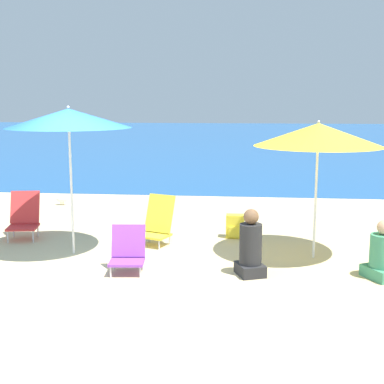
{
  "coord_description": "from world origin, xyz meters",
  "views": [
    {
      "loc": [
        1.92,
        -6.63,
        2.4
      ],
      "look_at": [
        1.09,
        1.33,
        1.0
      ],
      "focal_mm": 50.0,
      "sensor_mm": 36.0,
      "label": 1
    }
  ],
  "objects_px": {
    "person_seated_near": "(383,256)",
    "backpack_yellow": "(235,226)",
    "beach_chair_red": "(24,216)",
    "beach_umbrella_yellow": "(318,135)",
    "beach_chair_purple": "(128,251)",
    "seagull": "(62,199)",
    "beach_chair_yellow": "(157,222)",
    "beach_umbrella_blue": "(69,118)",
    "person_seated_far": "(251,248)"
  },
  "relations": [
    {
      "from": "person_seated_near",
      "to": "backpack_yellow",
      "type": "xyz_separation_m",
      "value": [
        -2.03,
        1.96,
        -0.12
      ]
    },
    {
      "from": "beach_chair_red",
      "to": "beach_umbrella_yellow",
      "type": "bearing_deg",
      "value": -18.26
    },
    {
      "from": "beach_chair_purple",
      "to": "seagull",
      "type": "height_order",
      "value": "beach_chair_purple"
    },
    {
      "from": "beach_umbrella_yellow",
      "to": "beach_chair_yellow",
      "type": "xyz_separation_m",
      "value": [
        -2.51,
        0.53,
        -1.51
      ]
    },
    {
      "from": "beach_umbrella_yellow",
      "to": "beach_chair_yellow",
      "type": "distance_m",
      "value": 2.97
    },
    {
      "from": "beach_chair_red",
      "to": "beach_chair_yellow",
      "type": "relative_size",
      "value": 0.99
    },
    {
      "from": "backpack_yellow",
      "to": "beach_chair_yellow",
      "type": "bearing_deg",
      "value": -156.84
    },
    {
      "from": "beach_umbrella_blue",
      "to": "backpack_yellow",
      "type": "relative_size",
      "value": 5.65
    },
    {
      "from": "beach_chair_red",
      "to": "backpack_yellow",
      "type": "bearing_deg",
      "value": -4.05
    },
    {
      "from": "beach_umbrella_blue",
      "to": "person_seated_far",
      "type": "relative_size",
      "value": 2.47
    },
    {
      "from": "person_seated_far",
      "to": "beach_chair_purple",
      "type": "bearing_deg",
      "value": 159.05
    },
    {
      "from": "backpack_yellow",
      "to": "person_seated_far",
      "type": "bearing_deg",
      "value": -82.78
    },
    {
      "from": "beach_umbrella_blue",
      "to": "backpack_yellow",
      "type": "distance_m",
      "value": 3.38
    },
    {
      "from": "person_seated_far",
      "to": "seagull",
      "type": "distance_m",
      "value": 6.2
    },
    {
      "from": "beach_umbrella_blue",
      "to": "beach_chair_purple",
      "type": "bearing_deg",
      "value": -36.52
    },
    {
      "from": "beach_chair_purple",
      "to": "beach_chair_yellow",
      "type": "relative_size",
      "value": 0.79
    },
    {
      "from": "beach_chair_yellow",
      "to": "person_seated_near",
      "type": "distance_m",
      "value": 3.6
    },
    {
      "from": "seagull",
      "to": "beach_chair_purple",
      "type": "bearing_deg",
      "value": -60.57
    },
    {
      "from": "person_seated_near",
      "to": "backpack_yellow",
      "type": "bearing_deg",
      "value": 107.04
    },
    {
      "from": "person_seated_near",
      "to": "person_seated_far",
      "type": "distance_m",
      "value": 1.77
    },
    {
      "from": "beach_umbrella_blue",
      "to": "beach_chair_red",
      "type": "bearing_deg",
      "value": 143.99
    },
    {
      "from": "beach_umbrella_blue",
      "to": "backpack_yellow",
      "type": "height_order",
      "value": "beach_umbrella_blue"
    },
    {
      "from": "beach_chair_purple",
      "to": "person_seated_far",
      "type": "relative_size",
      "value": 0.69
    },
    {
      "from": "beach_chair_yellow",
      "to": "seagull",
      "type": "bearing_deg",
      "value": 153.03
    },
    {
      "from": "beach_chair_red",
      "to": "person_seated_far",
      "type": "distance_m",
      "value": 4.23
    },
    {
      "from": "beach_umbrella_yellow",
      "to": "person_seated_near",
      "type": "height_order",
      "value": "beach_umbrella_yellow"
    },
    {
      "from": "person_seated_near",
      "to": "beach_umbrella_yellow",
      "type": "bearing_deg",
      "value": 103.59
    },
    {
      "from": "beach_chair_purple",
      "to": "person_seated_near",
      "type": "xyz_separation_m",
      "value": [
        3.48,
        0.06,
        0.02
      ]
    },
    {
      "from": "beach_umbrella_yellow",
      "to": "beach_chair_red",
      "type": "bearing_deg",
      "value": 172.09
    },
    {
      "from": "beach_umbrella_blue",
      "to": "beach_chair_purple",
      "type": "xyz_separation_m",
      "value": [
        1.04,
        -0.77,
        -1.81
      ]
    },
    {
      "from": "beach_umbrella_blue",
      "to": "beach_chair_red",
      "type": "relative_size",
      "value": 2.86
    },
    {
      "from": "beach_chair_purple",
      "to": "person_seated_near",
      "type": "distance_m",
      "value": 3.49
    },
    {
      "from": "beach_chair_red",
      "to": "beach_chair_yellow",
      "type": "xyz_separation_m",
      "value": [
        2.37,
        -0.15,
        -0.01
      ]
    },
    {
      "from": "beach_umbrella_blue",
      "to": "beach_umbrella_yellow",
      "type": "bearing_deg",
      "value": 2.49
    },
    {
      "from": "beach_chair_red",
      "to": "beach_chair_yellow",
      "type": "bearing_deg",
      "value": -13.86
    },
    {
      "from": "beach_chair_purple",
      "to": "seagull",
      "type": "bearing_deg",
      "value": 114.08
    },
    {
      "from": "beach_umbrella_yellow",
      "to": "person_seated_far",
      "type": "distance_m",
      "value": 2.0
    },
    {
      "from": "person_seated_far",
      "to": "backpack_yellow",
      "type": "relative_size",
      "value": 2.29
    },
    {
      "from": "seagull",
      "to": "person_seated_near",
      "type": "bearing_deg",
      "value": -36.45
    },
    {
      "from": "beach_umbrella_yellow",
      "to": "person_seated_near",
      "type": "distance_m",
      "value": 1.96
    },
    {
      "from": "beach_chair_red",
      "to": "beach_chair_yellow",
      "type": "distance_m",
      "value": 2.38
    },
    {
      "from": "beach_umbrella_blue",
      "to": "person_seated_far",
      "type": "bearing_deg",
      "value": -15.55
    },
    {
      "from": "beach_umbrella_blue",
      "to": "seagull",
      "type": "bearing_deg",
      "value": 111.89
    },
    {
      "from": "beach_umbrella_yellow",
      "to": "beach_chair_yellow",
      "type": "bearing_deg",
      "value": 168.01
    },
    {
      "from": "beach_chair_purple",
      "to": "beach_chair_yellow",
      "type": "bearing_deg",
      "value": 77.87
    },
    {
      "from": "person_seated_near",
      "to": "beach_chair_purple",
      "type": "bearing_deg",
      "value": 151.99
    },
    {
      "from": "beach_umbrella_blue",
      "to": "beach_chair_red",
      "type": "xyz_separation_m",
      "value": [
        -1.16,
        0.84,
        -1.73
      ]
    },
    {
      "from": "beach_umbrella_blue",
      "to": "seagull",
      "type": "relative_size",
      "value": 8.53
    },
    {
      "from": "beach_chair_yellow",
      "to": "beach_chair_red",
      "type": "bearing_deg",
      "value": -162.26
    },
    {
      "from": "beach_chair_yellow",
      "to": "backpack_yellow",
      "type": "xyz_separation_m",
      "value": [
        1.28,
        0.55,
        -0.17
      ]
    }
  ]
}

